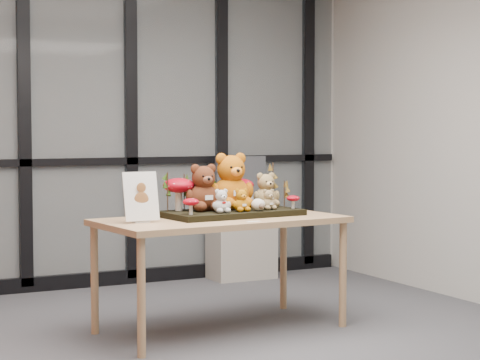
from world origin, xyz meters
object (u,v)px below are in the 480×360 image
mushroom_back_right (239,191)px  mushroom_front_right (293,201)px  bear_white_bow (221,200)px  bear_tan_back (266,188)px  mushroom_back_left (179,193)px  cabinet (242,237)px  monitor (241,176)px  bear_beige_small (269,198)px  mushroom_front_left (191,206)px  diorama_tray (232,213)px  bear_small_yellow (241,199)px  plush_cream_hedgehog (258,204)px  sign_holder (141,199)px  display_table (221,228)px  bear_brown_medium (203,185)px  bear_pooh_yellow (231,178)px

mushroom_back_right → mushroom_front_right: bearing=-41.7°
bear_white_bow → mushroom_front_right: 0.57m
bear_tan_back → mushroom_back_left: 0.64m
cabinet → monitor: 0.54m
bear_white_bow → mushroom_back_right: (0.28, 0.30, 0.02)m
bear_beige_small → monitor: bearing=63.7°
bear_tan_back → mushroom_front_left: (-0.68, -0.26, -0.07)m
bear_white_bow → mushroom_front_left: size_ratio=1.48×
bear_beige_small → mushroom_back_right: bearing=105.4°
bear_tan_back → bear_white_bow: 0.52m
diorama_tray → bear_small_yellow: size_ratio=5.46×
bear_small_yellow → plush_cream_hedgehog: size_ratio=1.85×
mushroom_front_right → cabinet: 1.83m
bear_tan_back → bear_white_bow: size_ratio=1.54×
bear_tan_back → bear_white_bow: bear_tan_back is taller
mushroom_back_right → sign_holder: bearing=-161.6°
sign_holder → mushroom_front_left: bearing=-9.7°
display_table → sign_holder: 0.60m
bear_white_bow → sign_holder: size_ratio=0.54×
bear_white_bow → sign_holder: 0.54m
mushroom_front_left → cabinet: 2.23m
bear_tan_back → bear_small_yellow: (-0.30, -0.22, -0.05)m
mushroom_front_left → mushroom_front_right: size_ratio=1.17×
bear_beige_small → mushroom_front_left: 0.60m
plush_cream_hedgehog → monitor: (0.77, 1.78, 0.08)m
mushroom_front_left → sign_holder: sign_holder is taller
mushroom_back_left → mushroom_front_left: 0.29m
diorama_tray → mushroom_front_left: 0.40m
bear_beige_small → mushroom_back_left: 0.60m
display_table → bear_small_yellow: 0.23m
mushroom_back_left → cabinet: 2.01m
display_table → diorama_tray: size_ratio=1.81×
mushroom_front_left → monitor: 2.20m
mushroom_front_left → cabinet: mushroom_front_left is taller
bear_small_yellow → plush_cream_hedgehog: bearing=-11.4°
mushroom_back_left → monitor: monitor is taller
diorama_tray → mushroom_back_right: (0.14, 0.17, 0.13)m
bear_small_yellow → mushroom_back_right: (0.13, 0.28, 0.03)m
bear_tan_back → mushroom_back_right: 0.18m
mushroom_front_right → display_table: bearing=178.7°
sign_holder → bear_brown_medium: bearing=16.0°
bear_brown_medium → mushroom_front_right: (0.61, -0.13, -0.12)m
bear_beige_small → mushroom_front_right: (0.19, -0.00, -0.03)m
bear_white_bow → bear_tan_back: bearing=22.2°
diorama_tray → plush_cream_hedgehog: bearing=-49.8°
bear_small_yellow → sign_holder: (-0.69, 0.01, 0.03)m
bear_pooh_yellow → bear_beige_small: bearing=-44.8°
bear_small_yellow → monitor: 1.97m
plush_cream_hedgehog → cabinet: bearing=61.0°
bear_brown_medium → mushroom_front_left: bearing=-137.0°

